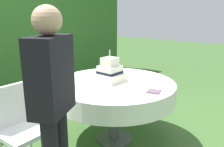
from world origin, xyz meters
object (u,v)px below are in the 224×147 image
object	(u,v)px
napkin_stack	(154,91)
wedding_cake	(110,73)
serving_plate_far	(110,70)
garden_chair	(18,123)
serving_plate_near	(143,83)
standing_person	(53,102)
cake_table	(114,91)

from	to	relation	value
napkin_stack	wedding_cake	bearing A→B (deg)	86.03
serving_plate_far	garden_chair	size ratio (longest dim) A/B	0.15
serving_plate_near	standing_person	world-z (taller)	standing_person
napkin_stack	standing_person	world-z (taller)	standing_person
cake_table	standing_person	size ratio (longest dim) A/B	0.89
serving_plate_near	serving_plate_far	world-z (taller)	same
wedding_cake	garden_chair	size ratio (longest dim) A/B	0.42
wedding_cake	napkin_stack	size ratio (longest dim) A/B	2.99
serving_plate_far	standing_person	size ratio (longest dim) A/B	0.08
cake_table	standing_person	xyz separation A→B (m)	(-1.15, -0.29, 0.29)
wedding_cake	garden_chair	bearing A→B (deg)	165.45
serving_plate_far	serving_plate_near	bearing A→B (deg)	-111.43
serving_plate_near	serving_plate_far	distance (m)	0.74
serving_plate_far	cake_table	bearing A→B (deg)	-136.94
serving_plate_far	garden_chair	distance (m)	1.50
cake_table	serving_plate_far	size ratio (longest dim) A/B	10.68
standing_person	cake_table	bearing A→B (deg)	14.28
wedding_cake	serving_plate_far	size ratio (longest dim) A/B	2.81
cake_table	napkin_stack	world-z (taller)	napkin_stack
serving_plate_near	standing_person	distance (m)	1.31
serving_plate_far	napkin_stack	world-z (taller)	napkin_stack
wedding_cake	serving_plate_near	xyz separation A→B (m)	(0.15, -0.37, -0.10)
wedding_cake	napkin_stack	bearing A→B (deg)	-93.97
cake_table	standing_person	distance (m)	1.22
wedding_cake	standing_person	bearing A→B (deg)	-162.38
serving_plate_far	garden_chair	world-z (taller)	garden_chair
standing_person	wedding_cake	bearing A→B (deg)	17.62
cake_table	garden_chair	distance (m)	1.12
wedding_cake	serving_plate_far	bearing A→B (deg)	37.34
serving_plate_near	napkin_stack	world-z (taller)	napkin_stack
garden_chair	standing_person	size ratio (longest dim) A/B	0.56
wedding_cake	garden_chair	xyz separation A→B (m)	(-1.06, 0.28, -0.31)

